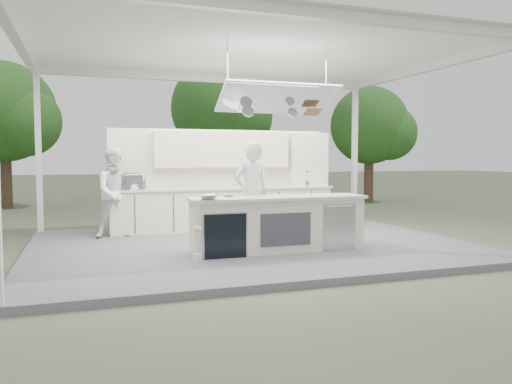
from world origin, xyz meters
name	(u,v)px	position (x,y,z in m)	size (l,w,h in m)	color
ground	(251,249)	(0.00, 0.00, 0.00)	(90.00, 90.00, 0.00)	#4B553A
stage_deck	(251,246)	(0.00, 0.00, 0.06)	(8.00, 6.00, 0.12)	#58585C
tent	(251,51)	(0.00, -0.01, 3.71)	(8.20, 6.20, 3.86)	white
demo_island	(277,224)	(0.18, -0.91, 0.60)	(3.10, 0.79, 0.95)	beige
back_counter	(224,208)	(0.00, 1.90, 0.60)	(5.08, 0.72, 0.95)	beige
back_wall_unit	(240,165)	(0.44, 2.11, 1.57)	(5.05, 0.48, 2.25)	beige
tree_cluster	(163,115)	(-0.16, 9.77, 3.29)	(19.55, 9.40, 5.85)	#513928
head_chef	(252,194)	(-0.07, -0.25, 1.08)	(0.70, 0.46, 1.91)	white
sous_chef	(117,192)	(-2.36, 1.55, 1.03)	(0.89, 0.69, 1.82)	white
toaster_oven	(128,181)	(-2.10, 1.86, 1.24)	(0.61, 0.41, 0.34)	#B7B9BE
bowl_large	(208,197)	(-1.10, -1.15, 1.11)	(0.33, 0.33, 0.08)	#B6B8BE
bowl_small	(229,194)	(-0.62, -0.65, 1.11)	(0.23, 0.23, 0.07)	silver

